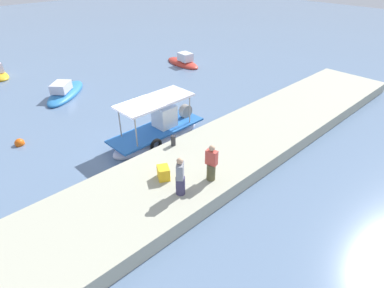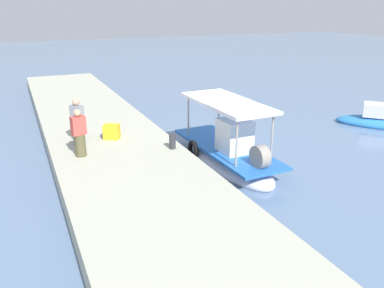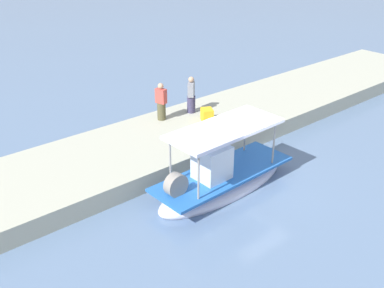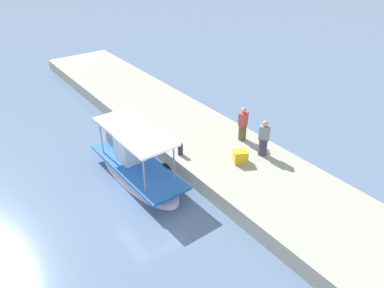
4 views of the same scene
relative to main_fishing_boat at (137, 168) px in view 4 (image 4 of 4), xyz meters
The scene contains 7 objects.
ground_plane 1.40m from the main_fishing_boat, 169.26° to the left, with size 120.00×120.00×0.00m, color slate.
dock_quay 4.08m from the main_fishing_boat, 108.65° to the right, with size 36.00×4.69×0.73m, color #AFAF99.
main_fishing_boat is the anchor object (origin of this frame).
fisherman_near_bollard 5.47m from the main_fishing_boat, 103.31° to the right, with size 0.46×0.53×1.70m.
fisherman_by_crate 5.85m from the main_fishing_boat, 119.20° to the right, with size 0.54×0.54×1.72m.
mooring_bollard 2.15m from the main_fishing_boat, 106.60° to the right, with size 0.24×0.24×0.55m, color #2D2D33.
cargo_crate 4.66m from the main_fishing_boat, 125.37° to the right, with size 0.60×0.48×0.57m, color yellow.
Camera 4 is at (-11.20, 5.89, 9.89)m, focal length 34.74 mm.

